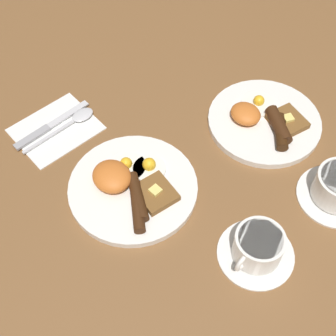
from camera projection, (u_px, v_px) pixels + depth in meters
name	position (u px, v px, depth m)	size (l,w,h in m)	color
ground_plane	(133.00, 190.00, 0.93)	(3.00, 3.00, 0.00)	brown
breakfast_plate_near	(132.00, 186.00, 0.92)	(0.26, 0.26, 0.05)	white
breakfast_plate_far	(265.00, 121.00, 1.02)	(0.25, 0.25, 0.05)	white
teacup_near	(257.00, 248.00, 0.82)	(0.14, 0.14, 0.06)	white
napkin	(56.00, 129.00, 1.02)	(0.14, 0.17, 0.01)	white
knife	(48.00, 127.00, 1.02)	(0.02, 0.19, 0.01)	silver
spoon	(76.00, 119.00, 1.03)	(0.04, 0.18, 0.01)	silver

